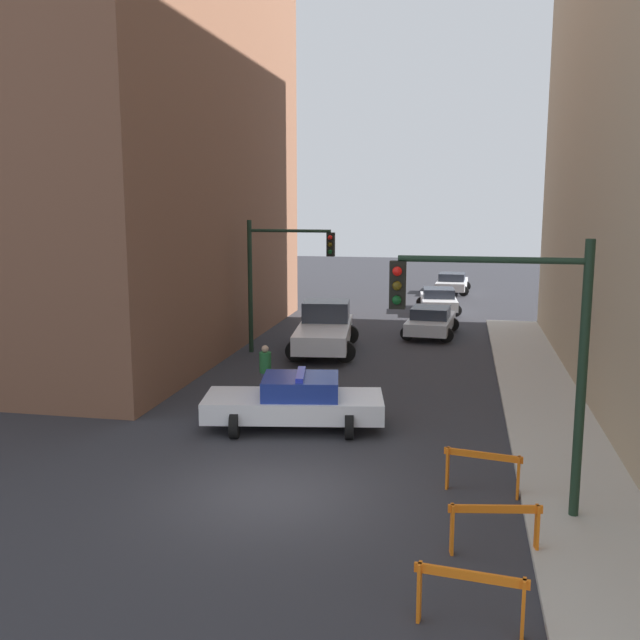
# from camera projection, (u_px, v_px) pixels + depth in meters

# --- Properties ---
(ground_plane) EXTENTS (120.00, 120.00, 0.00)m
(ground_plane) POSITION_uv_depth(u_px,v_px,m) (273.00, 494.00, 14.72)
(ground_plane) COLOR #2D2D33
(sidewalk_right) EXTENTS (2.40, 44.00, 0.12)m
(sidewalk_right) POSITION_uv_depth(u_px,v_px,m) (589.00, 517.00, 13.53)
(sidewalk_right) COLOR #B2ADA3
(sidewalk_right) RESTS_ON ground_plane
(building_corner_left) EXTENTS (14.00, 20.00, 19.16)m
(building_corner_left) POSITION_uv_depth(u_px,v_px,m) (73.00, 110.00, 28.93)
(building_corner_left) COLOR brown
(building_corner_left) RESTS_ON ground_plane
(traffic_light_near) EXTENTS (3.64, 0.35, 5.20)m
(traffic_light_near) POSITION_uv_depth(u_px,v_px,m) (518.00, 336.00, 13.12)
(traffic_light_near) COLOR black
(traffic_light_near) RESTS_ON sidewalk_right
(traffic_light_far) EXTENTS (3.44, 0.35, 5.20)m
(traffic_light_far) POSITION_uv_depth(u_px,v_px,m) (277.00, 267.00, 27.52)
(traffic_light_far) COLOR black
(traffic_light_far) RESTS_ON ground_plane
(police_car) EXTENTS (4.94, 2.85, 1.52)m
(police_car) POSITION_uv_depth(u_px,v_px,m) (295.00, 401.00, 18.83)
(police_car) COLOR white
(police_car) RESTS_ON ground_plane
(white_truck) EXTENTS (3.02, 5.59, 1.90)m
(white_truck) POSITION_uv_depth(u_px,v_px,m) (325.00, 329.00, 28.35)
(white_truck) COLOR silver
(white_truck) RESTS_ON ground_plane
(parked_car_near) EXTENTS (2.49, 4.43, 1.31)m
(parked_car_near) POSITION_uv_depth(u_px,v_px,m) (431.00, 321.00, 31.51)
(parked_car_near) COLOR silver
(parked_car_near) RESTS_ON ground_plane
(parked_car_mid) EXTENTS (2.51, 4.44, 1.31)m
(parked_car_mid) POSITION_uv_depth(u_px,v_px,m) (438.00, 300.00, 38.05)
(parked_car_mid) COLOR silver
(parked_car_mid) RESTS_ON ground_plane
(parked_car_far) EXTENTS (2.43, 4.39, 1.31)m
(parked_car_far) POSITION_uv_depth(u_px,v_px,m) (452.00, 283.00, 45.74)
(parked_car_far) COLOR silver
(parked_car_far) RESTS_ON ground_plane
(pedestrian_crossing) EXTENTS (0.51, 0.51, 1.66)m
(pedestrian_crossing) POSITION_uv_depth(u_px,v_px,m) (265.00, 371.00, 21.57)
(pedestrian_crossing) COLOR #474C66
(pedestrian_crossing) RESTS_ON ground_plane
(barrier_front) EXTENTS (1.59, 0.34, 0.90)m
(barrier_front) POSITION_uv_depth(u_px,v_px,m) (470.00, 590.00, 9.97)
(barrier_front) COLOR orange
(barrier_front) RESTS_ON ground_plane
(barrier_mid) EXTENTS (1.59, 0.41, 0.90)m
(barrier_mid) POSITION_uv_depth(u_px,v_px,m) (495.00, 521.00, 12.11)
(barrier_mid) COLOR orange
(barrier_mid) RESTS_ON ground_plane
(barrier_back) EXTENTS (1.58, 0.43, 0.90)m
(barrier_back) POSITION_uv_depth(u_px,v_px,m) (483.00, 465.00, 14.63)
(barrier_back) COLOR orange
(barrier_back) RESTS_ON ground_plane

